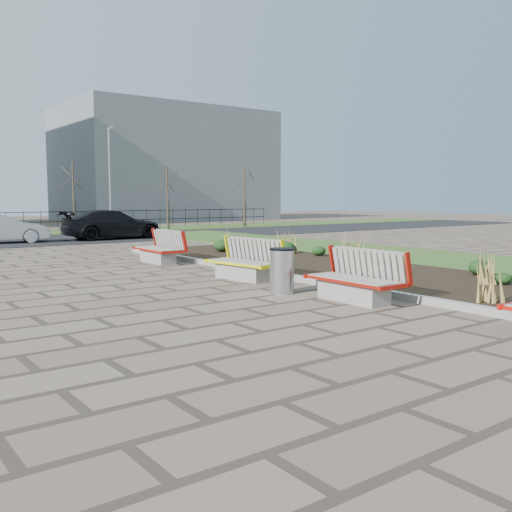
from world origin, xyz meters
TOP-DOWN VIEW (x-y plane):
  - ground at (0.00, 0.00)m, footprint 120.00×120.00m
  - planting_bed at (6.25, 5.00)m, footprint 4.50×18.00m
  - planting_curb at (3.92, 5.00)m, footprint 0.16×18.00m
  - grass_verge_near at (11.00, 5.00)m, footprint 5.00×38.00m
  - bench_b at (3.00, 1.80)m, footprint 0.93×2.11m
  - bench_c at (3.00, 5.57)m, footprint 1.17×2.20m
  - bench_d at (3.00, 10.20)m, footprint 0.93×2.11m
  - litter_bin at (2.49, 3.40)m, footprint 0.52×0.52m
  - car_silver at (0.94, 21.25)m, footprint 3.99×1.77m
  - car_black at (5.95, 20.83)m, footprint 4.97×2.13m
  - tree_d at (6.00, 26.50)m, footprint 1.40×1.40m
  - tree_e at (12.00, 26.50)m, footprint 1.40×1.40m
  - tree_f at (18.00, 26.50)m, footprint 1.40×1.40m
  - lamp_east at (8.00, 26.00)m, footprint 0.24×0.60m
  - building_grey at (20.00, 42.00)m, footprint 18.00×12.00m

SIDE VIEW (x-z plane):
  - ground at x=0.00m, z-range 0.00..0.00m
  - grass_verge_near at x=11.00m, z-range 0.00..0.04m
  - planting_bed at x=6.25m, z-range 0.00..0.10m
  - planting_curb at x=3.92m, z-range 0.00..0.15m
  - litter_bin at x=2.49m, z-range 0.00..0.95m
  - bench_b at x=3.00m, z-range 0.00..1.00m
  - bench_c at x=3.00m, z-range 0.00..1.00m
  - bench_d at x=3.00m, z-range 0.00..1.00m
  - car_silver at x=0.94m, z-range 0.02..1.29m
  - car_black at x=5.95m, z-range 0.02..1.45m
  - tree_d at x=6.00m, z-range 0.04..4.04m
  - tree_e at x=12.00m, z-range 0.04..4.04m
  - tree_f at x=18.00m, z-range 0.04..4.04m
  - lamp_east at x=8.00m, z-range 0.04..6.04m
  - building_grey at x=20.00m, z-range 0.00..10.00m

